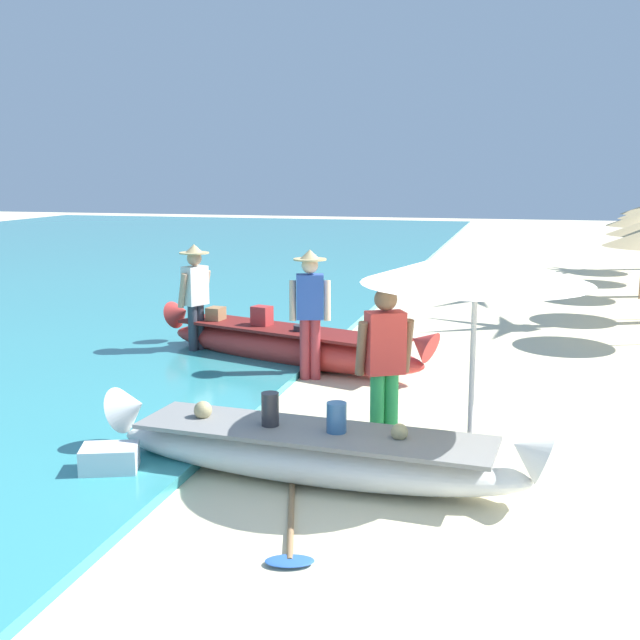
# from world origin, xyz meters

# --- Properties ---
(ground_plane) EXTENTS (80.00, 80.00, 0.00)m
(ground_plane) POSITION_xyz_m (0.00, 0.00, 0.00)
(ground_plane) COLOR beige
(boat_white_foreground) EXTENTS (4.24, 1.08, 0.79)m
(boat_white_foreground) POSITION_xyz_m (-1.22, -0.02, 0.27)
(boat_white_foreground) COLOR white
(boat_white_foreground) RESTS_ON ground
(boat_red_midground) EXTENTS (4.51, 2.00, 0.83)m
(boat_red_midground) POSITION_xyz_m (-2.69, 4.07, 0.30)
(boat_red_midground) COLOR red
(boat_red_midground) RESTS_ON ground
(person_vendor_hatted) EXTENTS (0.58, 0.44, 1.76)m
(person_vendor_hatted) POSITION_xyz_m (-2.19, 3.42, 1.02)
(person_vendor_hatted) COLOR #B2383D
(person_vendor_hatted) RESTS_ON ground
(person_tourist_customer) EXTENTS (0.58, 0.44, 1.70)m
(person_tourist_customer) POSITION_xyz_m (-0.69, 0.66, 0.96)
(person_tourist_customer) COLOR green
(person_tourist_customer) RESTS_ON ground
(person_vendor_assistant) EXTENTS (0.44, 0.58, 1.71)m
(person_vendor_assistant) POSITION_xyz_m (-4.21, 4.28, 0.98)
(person_vendor_assistant) COLOR #333842
(person_vendor_assistant) RESTS_ON ground
(patio_umbrella_large) EXTENTS (2.04, 2.04, 2.13)m
(patio_umbrella_large) POSITION_xyz_m (0.15, 0.43, 1.95)
(patio_umbrella_large) COLOR #B7B7BC
(patio_umbrella_large) RESTS_ON ground
(cooler_box) EXTENTS (0.59, 0.50, 0.33)m
(cooler_box) POSITION_xyz_m (-3.02, -0.48, 0.16)
(cooler_box) COLOR silver
(cooler_box) RESTS_ON ground
(paddle) EXTENTS (0.61, 1.52, 0.05)m
(paddle) POSITION_xyz_m (-1.10, -1.16, 0.03)
(paddle) COLOR #8E6B47
(paddle) RESTS_ON ground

